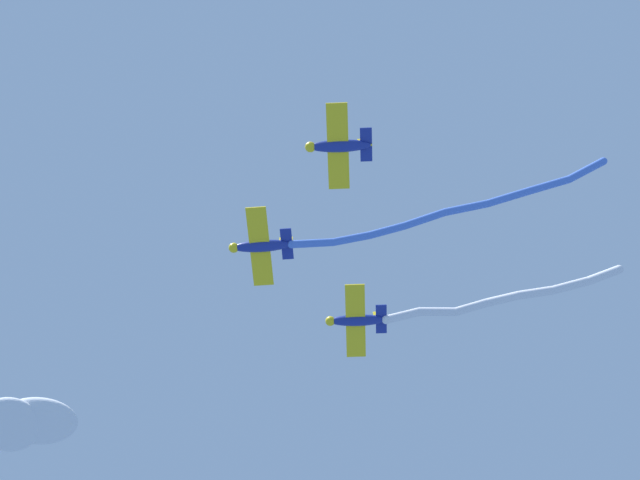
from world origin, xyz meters
The scene contains 6 objects.
airplane_lead centered at (4.43, -4.20, 73.08)m, with size 5.60×6.00×1.68m.
smoke_trail_lead centered at (-7.41, -13.16, 74.68)m, with size 21.44×14.20×4.18m.
airplane_left_wing centered at (-5.56, -2.79, 73.08)m, with size 5.72×5.89×1.68m.
airplane_right_wing centered at (4.08, -14.28, 73.38)m, with size 5.74×5.88×1.68m.
smoke_trail_right_wing centered at (-5.45, -21.01, 73.10)m, with size 16.66×10.06×1.81m.
cloud_west centered at (44.52, -5.37, 90.95)m, with size 10.74×11.02×4.02m.
Camera 1 is at (-21.80, 14.87, 6.25)m, focal length 54.09 mm.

